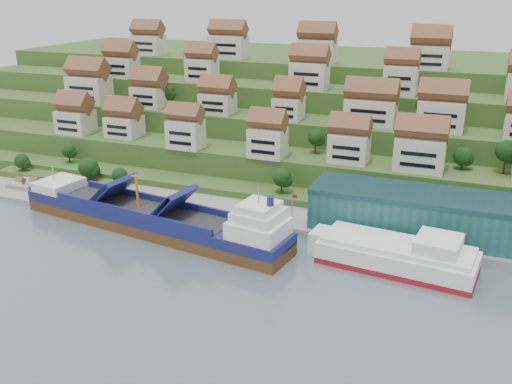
% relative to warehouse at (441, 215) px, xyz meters
% --- Properties ---
extents(ground, '(300.00, 300.00, 0.00)m').
position_rel_warehouse_xyz_m(ground, '(-52.00, -17.00, -7.20)').
color(ground, slate).
rests_on(ground, ground).
extents(quay, '(180.00, 14.00, 2.20)m').
position_rel_warehouse_xyz_m(quay, '(-32.00, -2.00, -6.10)').
color(quay, gray).
rests_on(quay, ground).
extents(pebble_beach, '(45.00, 20.00, 1.00)m').
position_rel_warehouse_xyz_m(pebble_beach, '(-110.00, -5.00, -6.70)').
color(pebble_beach, gray).
rests_on(pebble_beach, ground).
extents(hillside, '(260.00, 128.00, 31.00)m').
position_rel_warehouse_xyz_m(hillside, '(-52.00, 86.55, 3.46)').
color(hillside, '#2D4C1E').
rests_on(hillside, ground).
extents(hillside_village, '(157.44, 63.60, 28.54)m').
position_rel_warehouse_xyz_m(hillside_village, '(-51.33, 43.40, 17.00)').
color(hillside_village, beige).
rests_on(hillside_village, ground).
extents(hillside_trees, '(143.50, 62.49, 30.27)m').
position_rel_warehouse_xyz_m(hillside_trees, '(-56.40, 29.66, 10.46)').
color(hillside_trees, '#193C14').
rests_on(hillside_trees, ground).
extents(warehouse, '(60.00, 15.00, 10.00)m').
position_rel_warehouse_xyz_m(warehouse, '(0.00, 0.00, 0.00)').
color(warehouse, '#1F5555').
rests_on(warehouse, quay).
extents(flagpole, '(1.28, 0.16, 8.00)m').
position_rel_warehouse_xyz_m(flagpole, '(-33.89, -7.00, -0.32)').
color(flagpole, gray).
rests_on(flagpole, quay).
extents(beach_huts, '(14.40, 3.70, 2.20)m').
position_rel_warehouse_xyz_m(beach_huts, '(-112.00, -6.25, -5.10)').
color(beach_huts, white).
rests_on(beach_huts, pebble_beach).
extents(cargo_ship, '(75.64, 22.65, 16.54)m').
position_rel_warehouse_xyz_m(cargo_ship, '(-64.99, -18.15, -4.02)').
color(cargo_ship, '#533419').
rests_on(cargo_ship, ground).
extents(second_ship, '(34.11, 15.76, 9.56)m').
position_rel_warehouse_xyz_m(second_ship, '(-6.79, -16.01, -4.31)').
color(second_ship, maroon).
rests_on(second_ship, ground).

